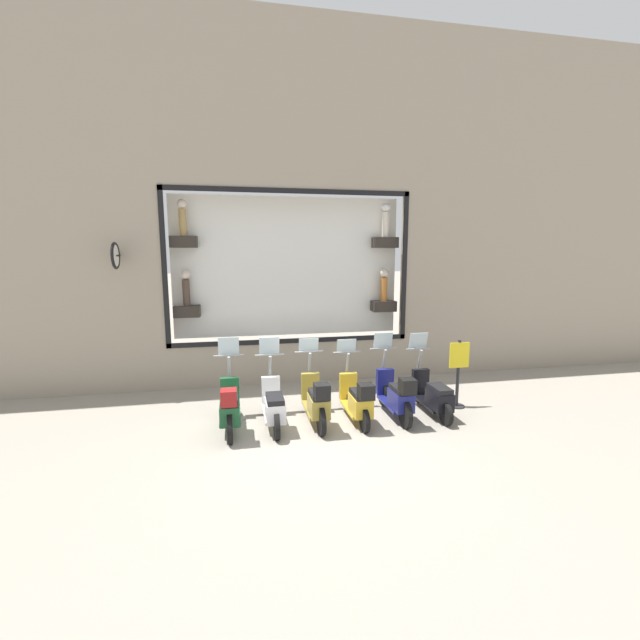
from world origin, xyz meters
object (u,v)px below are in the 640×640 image
at_px(scooter_yellow_2, 357,400).
at_px(scooter_white_4, 274,406).
at_px(scooter_olive_3, 316,401).
at_px(scooter_navy_1, 397,396).
at_px(scooter_green_5, 230,407).
at_px(shop_sign_post, 458,372).
at_px(scooter_black_0, 433,395).

xyz_separation_m(scooter_yellow_2, scooter_white_4, (0.07, 1.66, -0.03)).
height_order(scooter_olive_3, scooter_white_4, scooter_white_4).
bearing_deg(scooter_navy_1, scooter_white_4, 88.75).
distance_m(scooter_yellow_2, scooter_olive_3, 0.83).
relative_size(scooter_white_4, scooter_green_5, 0.99).
bearing_deg(shop_sign_post, scooter_olive_3, 96.55).
bearing_deg(shop_sign_post, scooter_navy_1, 103.35).
bearing_deg(scooter_white_4, scooter_olive_3, -93.77).
bearing_deg(scooter_black_0, scooter_yellow_2, 92.30).
relative_size(scooter_navy_1, scooter_olive_3, 1.00).
distance_m(scooter_navy_1, scooter_olive_3, 1.66).
bearing_deg(scooter_green_5, scooter_navy_1, -90.03).
distance_m(scooter_navy_1, scooter_yellow_2, 0.83).
relative_size(scooter_navy_1, scooter_white_4, 1.01).
height_order(scooter_black_0, shop_sign_post, scooter_black_0).
distance_m(scooter_olive_3, scooter_green_5, 1.66).
xyz_separation_m(scooter_green_5, shop_sign_post, (0.37, -4.87, 0.30)).
distance_m(scooter_white_4, shop_sign_post, 4.07).
relative_size(scooter_black_0, scooter_navy_1, 0.99).
bearing_deg(scooter_yellow_2, shop_sign_post, -80.80).
bearing_deg(scooter_white_4, scooter_yellow_2, -92.47).
relative_size(scooter_white_4, shop_sign_post, 1.21).
xyz_separation_m(scooter_yellow_2, shop_sign_post, (0.39, -2.38, 0.34)).
xyz_separation_m(scooter_yellow_2, scooter_olive_3, (0.02, 0.83, 0.03)).
distance_m(scooter_yellow_2, scooter_white_4, 1.66).
bearing_deg(scooter_olive_3, shop_sign_post, -83.45).
distance_m(scooter_olive_3, scooter_white_4, 0.83).
bearing_deg(scooter_black_0, scooter_white_4, 89.92).
bearing_deg(scooter_black_0, scooter_green_5, 90.66).
xyz_separation_m(scooter_black_0, scooter_green_5, (-0.05, 4.14, 0.08)).
height_order(scooter_navy_1, scooter_yellow_2, scooter_navy_1).
height_order(scooter_white_4, scooter_green_5, scooter_green_5).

